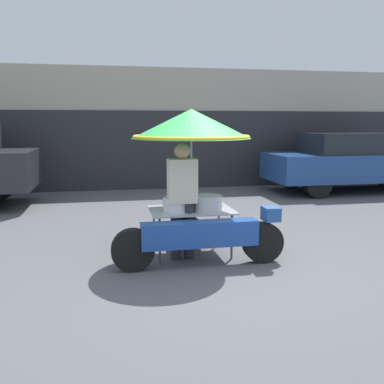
{
  "coord_description": "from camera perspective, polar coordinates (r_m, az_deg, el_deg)",
  "views": [
    {
      "loc": [
        -1.45,
        -4.99,
        1.83
      ],
      "look_at": [
        -0.32,
        0.64,
        0.88
      ],
      "focal_mm": 40.0,
      "sensor_mm": 36.0,
      "label": 1
    }
  ],
  "objects": [
    {
      "name": "ground_plane",
      "position": [
        5.51,
        4.65,
        -10.08
      ],
      "size": [
        36.0,
        36.0,
        0.0
      ],
      "primitive_type": "plane",
      "color": "#56565B"
    },
    {
      "name": "vendor_motorcycle_cart",
      "position": [
        5.72,
        0.12,
        5.98
      ],
      "size": [
        2.23,
        1.61,
        2.0
      ],
      "color": "black",
      "rests_on": "ground"
    },
    {
      "name": "shopfront_building",
      "position": [
        12.72,
        -4.86,
        8.4
      ],
      "size": [
        28.0,
        2.06,
        3.26
      ],
      "color": "#B2A893",
      "rests_on": "ground"
    },
    {
      "name": "parked_car",
      "position": [
        12.02,
        20.75,
        3.84
      ],
      "size": [
        4.64,
        1.8,
        1.54
      ],
      "color": "black",
      "rests_on": "ground"
    },
    {
      "name": "vendor_person",
      "position": [
        5.64,
        -1.3,
        -0.45
      ],
      "size": [
        0.38,
        0.22,
        1.56
      ],
      "color": "#2D2D33",
      "rests_on": "ground"
    }
  ]
}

